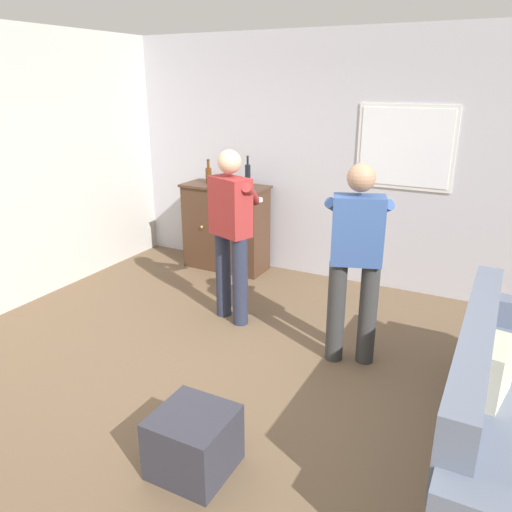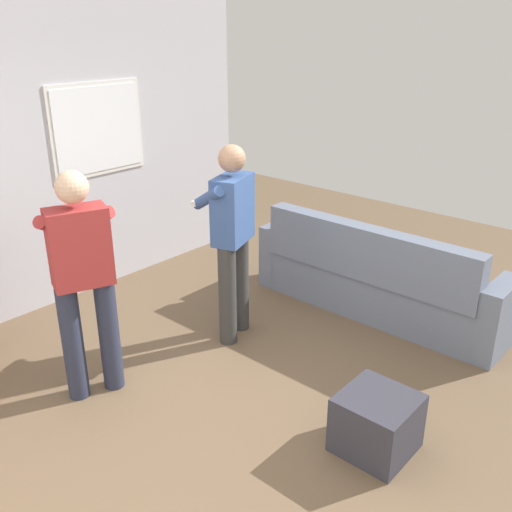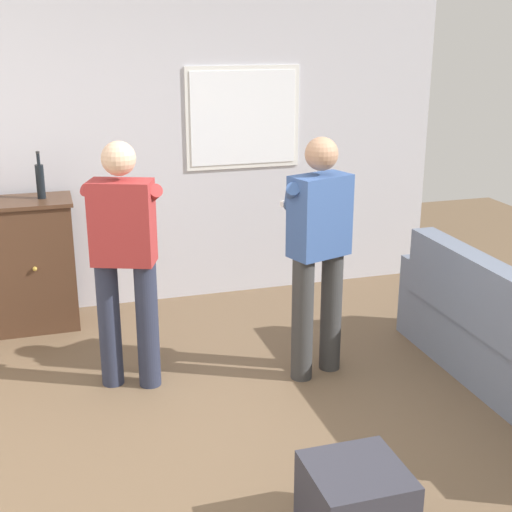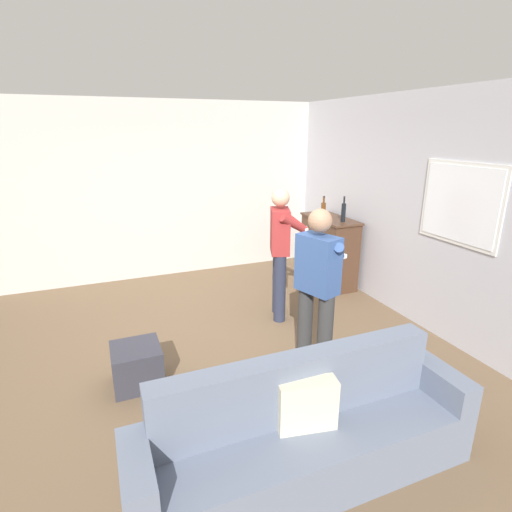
% 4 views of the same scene
% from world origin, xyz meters
% --- Properties ---
extents(ground, '(10.40, 10.40, 0.00)m').
position_xyz_m(ground, '(0.00, 0.00, 0.00)').
color(ground, brown).
extents(wall_back_with_window, '(5.20, 0.15, 2.80)m').
position_xyz_m(wall_back_with_window, '(0.02, 2.66, 1.40)').
color(wall_back_with_window, silver).
rests_on(wall_back_with_window, ground).
extents(couch, '(0.57, 2.42, 0.90)m').
position_xyz_m(couch, '(1.96, 0.15, 0.34)').
color(couch, slate).
rests_on(couch, ground).
extents(ottoman, '(0.45, 0.45, 0.39)m').
position_xyz_m(ottoman, '(0.37, -0.82, 0.20)').
color(ottoman, '#33333D').
rests_on(ottoman, ground).
extents(person_standing_left, '(0.52, 0.52, 1.68)m').
position_xyz_m(person_standing_left, '(-0.45, 1.08, 0.94)').
color(person_standing_left, '#282D42').
rests_on(person_standing_left, ground).
extents(person_standing_right, '(0.53, 0.52, 1.68)m').
position_xyz_m(person_standing_right, '(0.82, 0.87, 0.94)').
color(person_standing_right, '#383838').
rests_on(person_standing_right, ground).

